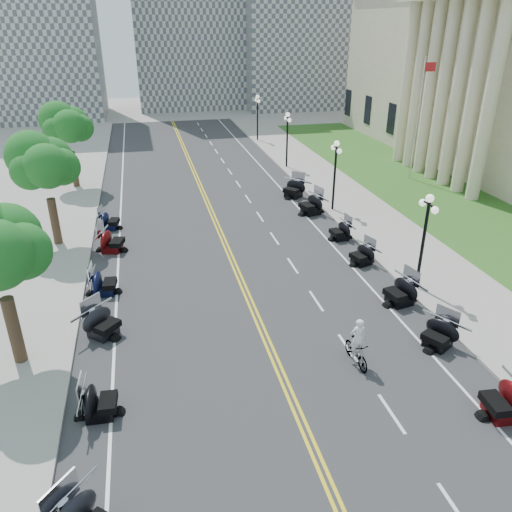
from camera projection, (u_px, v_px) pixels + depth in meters
ground at (274, 358)px, 20.38m from camera, size 160.00×160.00×0.00m
road at (231, 256)px, 29.19m from camera, size 16.00×90.00×0.01m
centerline_yellow_a at (229, 257)px, 29.17m from camera, size 0.12×90.00×0.00m
centerline_yellow_b at (233, 256)px, 29.22m from camera, size 0.12×90.00×0.00m
edge_line_north at (333, 246)px, 30.49m from camera, size 0.12×90.00×0.00m
edge_line_south at (118, 267)px, 27.89m from camera, size 0.12×90.00×0.00m
lane_dash_4 at (458, 512)px, 13.97m from camera, size 0.12×2.00×0.00m
lane_dash_5 at (391, 413)px, 17.50m from camera, size 0.12×2.00×0.00m
lane_dash_6 at (348, 348)px, 21.02m from camera, size 0.12×2.00×0.00m
lane_dash_7 at (316, 301)px, 24.55m from camera, size 0.12×2.00×0.00m
lane_dash_8 at (293, 266)px, 28.08m from camera, size 0.12×2.00×0.00m
lane_dash_9 at (275, 238)px, 31.60m from camera, size 0.12×2.00×0.00m
lane_dash_10 at (260, 217)px, 35.13m from camera, size 0.12×2.00×0.00m
lane_dash_11 at (248, 199)px, 38.66m from camera, size 0.12×2.00×0.00m
lane_dash_12 at (238, 184)px, 42.18m from camera, size 0.12×2.00×0.00m
lane_dash_13 at (230, 171)px, 45.71m from camera, size 0.12×2.00×0.00m
lane_dash_14 at (223, 161)px, 49.23m from camera, size 0.12×2.00×0.00m
lane_dash_15 at (216, 151)px, 52.76m from camera, size 0.12×2.00×0.00m
lane_dash_16 at (211, 143)px, 56.29m from camera, size 0.12×2.00×0.00m
lane_dash_17 at (206, 136)px, 59.81m from camera, size 0.12×2.00×0.00m
lane_dash_18 at (202, 130)px, 63.34m from camera, size 0.12×2.00×0.00m
lane_dash_19 at (198, 124)px, 66.87m from camera, size 0.12×2.00×0.00m
sidewalk_north at (395, 239)px, 31.29m from camera, size 5.00×90.00×0.15m
sidewalk_south at (40, 274)px, 27.04m from camera, size 5.00×90.00×0.15m
lawn at (428, 193)px, 39.77m from camera, size 9.00×60.00×0.10m
distant_block_a at (24, 17)px, 65.85m from camera, size 18.00×14.00×26.00m
distant_block_b at (185, 3)px, 74.74m from camera, size 16.00×12.00×30.00m
distant_block_c at (305, 32)px, 77.45m from camera, size 20.00×14.00×22.00m
street_lamp_2 at (423, 243)px, 24.54m from camera, size 0.50×1.20×4.90m
street_lamp_3 at (335, 176)px, 35.12m from camera, size 0.50×1.20×4.90m
street_lamp_4 at (287, 140)px, 45.70m from camera, size 0.50×1.20×4.90m
street_lamp_5 at (257, 118)px, 56.28m from camera, size 0.50×1.20×4.90m
flagpole at (417, 121)px, 41.29m from camera, size 1.10×0.20×10.00m
tree_3 at (45, 170)px, 28.67m from camera, size 4.80×4.80×9.20m
tree_4 at (68, 130)px, 39.25m from camera, size 4.80×4.80×9.20m
motorcycle_n_4 at (505, 399)px, 17.11m from camera, size 2.23×2.23×1.44m
motorcycle_n_5 at (439, 333)px, 20.86m from camera, size 2.59×2.59×1.33m
motorcycle_n_6 at (401, 290)px, 24.06m from camera, size 2.42×2.42×1.43m
motorcycle_n_7 at (362, 254)px, 28.06m from camera, size 2.21×2.21×1.24m
motorcycle_n_8 at (340, 230)px, 31.25m from camera, size 1.99×1.99×1.26m
motorcycle_n_9 at (311, 204)px, 35.35m from camera, size 2.69×2.69×1.55m
motorcycle_n_10 at (294, 188)px, 38.77m from camera, size 3.05×3.05×1.52m
motorcycle_s_5 at (99, 400)px, 17.17m from camera, size 1.96×1.96×1.30m
motorcycle_s_6 at (102, 321)px, 21.59m from camera, size 2.83×2.83×1.40m
motorcycle_s_7 at (103, 282)px, 24.95m from camera, size 2.10×2.10×1.35m
motorcycle_s_8 at (111, 240)px, 29.58m from camera, size 2.56×2.56×1.45m
motorcycle_s_9 at (109, 220)px, 32.81m from camera, size 2.21×2.21×1.29m
bicycle at (356, 352)px, 19.83m from camera, size 0.66×1.87×1.10m
cyclist_rider at (359, 322)px, 19.23m from camera, size 0.64×0.42×1.74m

